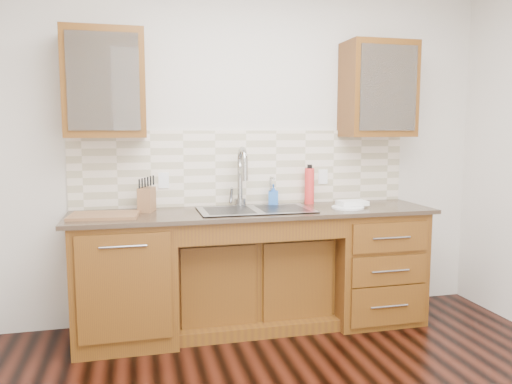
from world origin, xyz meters
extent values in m
cube|color=beige|center=(0.00, 1.80, 1.35)|extent=(4.00, 0.10, 2.70)
cube|color=#593014|center=(-0.95, 1.44, 0.44)|extent=(0.70, 0.62, 0.88)
cube|color=#593014|center=(0.00, 1.53, 0.35)|extent=(1.20, 0.44, 0.70)
cube|color=#593014|center=(0.95, 1.44, 0.44)|extent=(0.70, 0.62, 0.88)
cube|color=#84705B|center=(0.00, 1.43, 0.90)|extent=(2.70, 0.65, 0.03)
cube|color=beige|center=(0.00, 1.74, 1.21)|extent=(2.70, 0.02, 0.59)
cube|color=#9E9EA5|center=(0.00, 1.41, 0.83)|extent=(0.84, 0.46, 0.19)
cylinder|color=#999993|center=(-0.07, 1.64, 1.11)|extent=(0.04, 0.04, 0.40)
cylinder|color=#999993|center=(0.18, 1.65, 1.03)|extent=(0.02, 0.02, 0.24)
cube|color=#593014|center=(-1.05, 1.58, 1.83)|extent=(0.55, 0.34, 0.75)
cube|color=#593014|center=(1.05, 1.58, 1.83)|extent=(0.55, 0.34, 0.75)
cube|color=white|center=(-0.65, 1.73, 1.12)|extent=(0.08, 0.01, 0.12)
cube|color=white|center=(0.65, 1.73, 1.12)|extent=(0.08, 0.01, 0.12)
imported|color=blue|center=(0.20, 1.63, 0.99)|extent=(0.09, 0.10, 0.17)
cylinder|color=red|center=(0.51, 1.66, 1.05)|extent=(0.10, 0.10, 0.29)
cylinder|color=white|center=(0.71, 1.35, 0.92)|extent=(0.26, 0.26, 0.01)
cube|color=white|center=(0.77, 1.41, 0.94)|extent=(0.22, 0.16, 0.03)
cube|color=#A2803E|center=(-0.78, 1.56, 1.00)|extent=(0.14, 0.18, 0.18)
cube|color=brown|center=(-1.08, 1.39, 0.92)|extent=(0.49, 0.36, 0.02)
imported|color=silver|center=(-1.13, 1.58, 1.77)|extent=(0.15, 0.15, 0.09)
imported|color=white|center=(-0.92, 1.58, 1.77)|extent=(0.11, 0.11, 0.09)
imported|color=white|center=(0.99, 1.58, 1.78)|extent=(0.16, 0.16, 0.10)
imported|color=white|center=(1.13, 1.58, 1.78)|extent=(0.13, 0.13, 0.10)
camera|label=1|loc=(-0.86, -2.14, 1.49)|focal=35.00mm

